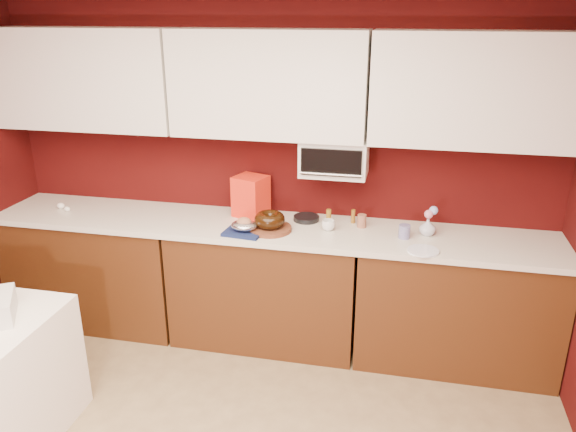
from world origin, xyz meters
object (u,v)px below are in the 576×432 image
(toaster_oven, at_px, (334,157))
(flower_vase, at_px, (428,226))
(bundt_cake, at_px, (270,220))
(foil_ham_nest, at_px, (244,225))
(pandoro_box, at_px, (251,196))
(coffee_mug, at_px, (328,224))
(blue_jar, at_px, (404,232))

(toaster_oven, xyz_separation_m, flower_vase, (0.65, -0.11, -0.41))
(bundt_cake, xyz_separation_m, flower_vase, (1.05, 0.15, -0.01))
(foil_ham_nest, bearing_deg, pandoro_box, 97.79)
(toaster_oven, distance_m, coffee_mug, 0.46)
(bundt_cake, xyz_separation_m, blue_jar, (0.90, 0.06, -0.03))
(coffee_mug, distance_m, flower_vase, 0.66)
(bundt_cake, bearing_deg, foil_ham_nest, -153.43)
(flower_vase, bearing_deg, bundt_cake, -171.98)
(bundt_cake, bearing_deg, flower_vase, 8.02)
(toaster_oven, height_order, bundt_cake, toaster_oven)
(foil_ham_nest, bearing_deg, coffee_mug, 17.42)
(pandoro_box, bearing_deg, coffee_mug, 3.62)
(foil_ham_nest, distance_m, flower_vase, 1.23)
(toaster_oven, height_order, flower_vase, toaster_oven)
(toaster_oven, bearing_deg, pandoro_box, 179.63)
(bundt_cake, xyz_separation_m, pandoro_box, (-0.20, 0.26, 0.07))
(toaster_oven, distance_m, bundt_cake, 0.61)
(coffee_mug, relative_size, blue_jar, 0.97)
(pandoro_box, height_order, coffee_mug, pandoro_box)
(bundt_cake, height_order, coffee_mug, bundt_cake)
(toaster_oven, bearing_deg, coffee_mug, -92.46)
(bundt_cake, distance_m, pandoro_box, 0.34)
(pandoro_box, bearing_deg, blue_jar, 9.23)
(toaster_oven, height_order, coffee_mug, toaster_oven)
(toaster_oven, height_order, foil_ham_nest, toaster_oven)
(bundt_cake, distance_m, coffee_mug, 0.40)
(bundt_cake, relative_size, coffee_mug, 2.37)
(pandoro_box, bearing_deg, flower_vase, 14.23)
(pandoro_box, xyz_separation_m, flower_vase, (1.25, -0.11, -0.08))
(coffee_mug, distance_m, blue_jar, 0.51)
(foil_ham_nest, relative_size, coffee_mug, 2.04)
(coffee_mug, bearing_deg, pandoro_box, 164.28)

